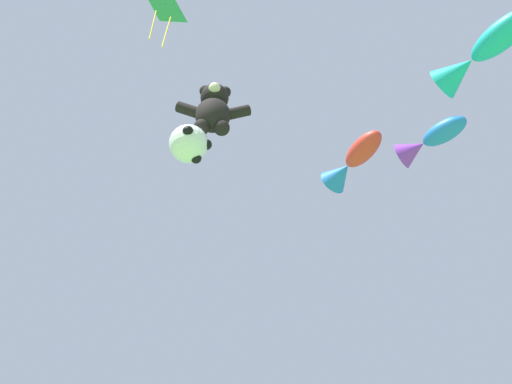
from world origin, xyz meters
TOP-DOWN VIEW (x-y plane):
  - teddy_bear_kite at (-0.56, 3.51)m, footprint 1.61×0.71m
  - soccer_ball_kite at (-0.97, 3.48)m, footprint 0.84×0.84m
  - fish_kite_crimson at (2.99, 5.95)m, footprint 1.53×2.08m
  - fish_kite_cobalt at (4.45, 4.49)m, footprint 1.63×1.60m
  - fish_kite_teal at (5.40, 2.76)m, footprint 2.07×2.43m
  - diamond_kite at (-2.02, 3.13)m, footprint 1.12×0.84m

SIDE VIEW (x-z plane):
  - soccer_ball_kite at x=-0.97m, z-range 9.74..10.52m
  - teddy_bear_kite at x=-0.56m, z-range 10.58..12.22m
  - fish_kite_cobalt at x=4.45m, z-range 11.62..12.28m
  - fish_kite_crimson at x=2.99m, z-range 12.46..13.22m
  - fish_kite_teal at x=5.40m, z-range 12.58..13.42m
  - diamond_kite at x=-2.02m, z-range 13.80..16.68m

